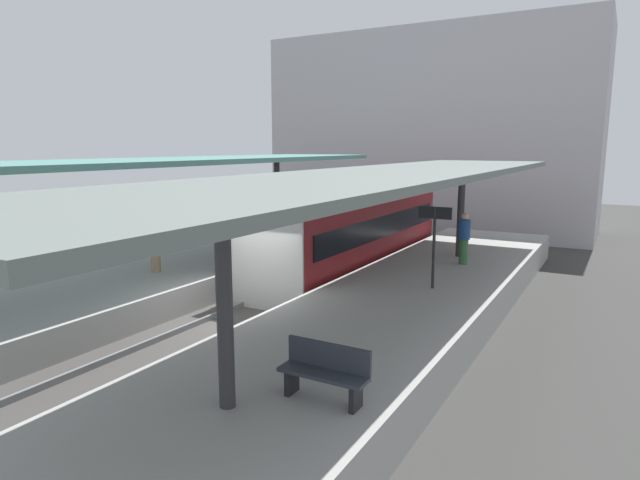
{
  "coord_description": "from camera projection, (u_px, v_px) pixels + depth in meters",
  "views": [
    {
      "loc": [
        8.62,
        -10.66,
        4.78
      ],
      "look_at": [
        0.13,
        4.36,
        1.76
      ],
      "focal_mm": 30.19,
      "sensor_mm": 36.0,
      "label": 1
    }
  ],
  "objects": [
    {
      "name": "ground_plane",
      "position": [
        234.0,
        330.0,
        14.14
      ],
      "size": [
        80.0,
        80.0,
        0.0
      ],
      "primitive_type": "plane",
      "color": "#383835"
    },
    {
      "name": "platform_left",
      "position": [
        132.0,
        293.0,
        15.9
      ],
      "size": [
        4.4,
        28.0,
        1.0
      ],
      "primitive_type": "cube",
      "color": "#9E9E99",
      "rests_on": "ground_plane"
    },
    {
      "name": "platform_right",
      "position": [
        366.0,
        337.0,
        12.22
      ],
      "size": [
        4.4,
        28.0,
        1.0
      ],
      "primitive_type": "cube",
      "color": "#9E9E99",
      "rests_on": "ground_plane"
    },
    {
      "name": "track_ballast",
      "position": [
        234.0,
        327.0,
        14.13
      ],
      "size": [
        3.2,
        28.0,
        0.2
      ],
      "primitive_type": "cube",
      "color": "#423F3D",
      "rests_on": "ground_plane"
    },
    {
      "name": "rail_near_side",
      "position": [
        213.0,
        316.0,
        14.45
      ],
      "size": [
        0.08,
        28.0,
        0.14
      ],
      "primitive_type": "cube",
      "color": "slate",
      "rests_on": "track_ballast"
    },
    {
      "name": "rail_far_side",
      "position": [
        256.0,
        325.0,
        13.75
      ],
      "size": [
        0.08,
        28.0,
        0.14
      ],
      "primitive_type": "cube",
      "color": "slate",
      "rests_on": "track_ballast"
    },
    {
      "name": "commuter_train",
      "position": [
        350.0,
        231.0,
        19.66
      ],
      "size": [
        2.78,
        10.95,
        3.1
      ],
      "color": "maroon",
      "rests_on": "track_ballast"
    },
    {
      "name": "canopy_left",
      "position": [
        161.0,
        163.0,
        16.45
      ],
      "size": [
        4.18,
        21.0,
        3.4
      ],
      "color": "#333335",
      "rests_on": "platform_left"
    },
    {
      "name": "canopy_right",
      "position": [
        393.0,
        176.0,
        12.8
      ],
      "size": [
        4.18,
        21.0,
        3.2
      ],
      "color": "#333335",
      "rests_on": "platform_right"
    },
    {
      "name": "platform_bench",
      "position": [
        325.0,
        370.0,
        8.06
      ],
      "size": [
        1.4,
        0.41,
        0.86
      ],
      "color": "black",
      "rests_on": "platform_right"
    },
    {
      "name": "platform_sign",
      "position": [
        435.0,
        229.0,
        14.24
      ],
      "size": [
        0.9,
        0.08,
        2.21
      ],
      "color": "#262628",
      "rests_on": "platform_right"
    },
    {
      "name": "passenger_near_bench",
      "position": [
        155.0,
        243.0,
        16.29
      ],
      "size": [
        0.36,
        0.36,
        1.69
      ],
      "color": "#998460",
      "rests_on": "platform_left"
    },
    {
      "name": "passenger_mid_platform",
      "position": [
        464.0,
        238.0,
        17.34
      ],
      "size": [
        0.36,
        0.36,
        1.67
      ],
      "color": "#386B3D",
      "rests_on": "platform_right"
    },
    {
      "name": "station_building_backdrop",
      "position": [
        430.0,
        134.0,
        31.02
      ],
      "size": [
        18.0,
        6.0,
        11.0
      ],
      "primitive_type": "cube",
      "color": "#B7B2B7",
      "rests_on": "ground_plane"
    }
  ]
}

